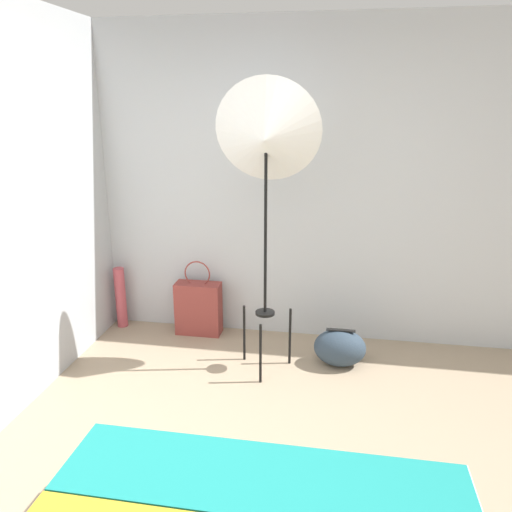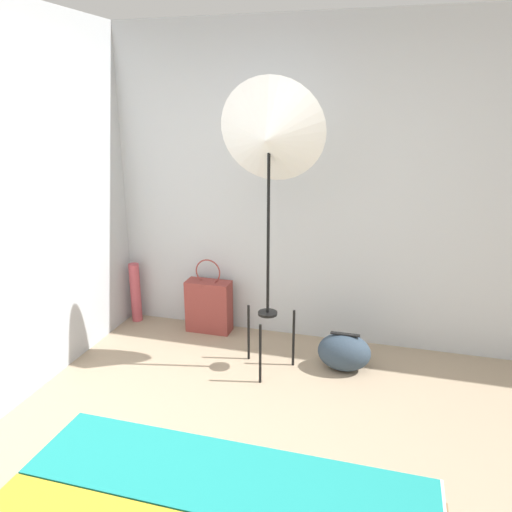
{
  "view_description": "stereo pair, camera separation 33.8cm",
  "coord_description": "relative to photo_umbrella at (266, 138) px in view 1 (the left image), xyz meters",
  "views": [
    {
      "loc": [
        0.43,
        -1.86,
        1.96
      ],
      "look_at": [
        -0.12,
        1.32,
        0.96
      ],
      "focal_mm": 35.0,
      "sensor_mm": 36.0,
      "label": 1
    },
    {
      "loc": [
        0.76,
        -1.78,
        1.96
      ],
      "look_at": [
        -0.12,
        1.32,
        0.96
      ],
      "focal_mm": 35.0,
      "sensor_mm": 36.0,
      "label": 2
    }
  ],
  "objects": [
    {
      "name": "paper_roll",
      "position": [
        -1.4,
        0.53,
        -1.45
      ],
      "size": [
        0.09,
        0.09,
        0.55
      ],
      "color": "#BC4C56",
      "rests_on": "ground_plane"
    },
    {
      "name": "tote_bag",
      "position": [
        -0.67,
        0.51,
        -1.49
      ],
      "size": [
        0.39,
        0.17,
        0.67
      ],
      "color": "brown",
      "rests_on": "ground_plane"
    },
    {
      "name": "wall_side_left",
      "position": [
        -1.53,
        -0.52,
        -0.43
      ],
      "size": [
        0.05,
        8.0,
        2.6
      ],
      "color": "#B7BCC1",
      "rests_on": "ground_plane"
    },
    {
      "name": "wall_back",
      "position": [
        0.08,
        0.67,
        -0.43
      ],
      "size": [
        8.0,
        0.05,
        2.6
      ],
      "color": "#B7BCC1",
      "rests_on": "ground_plane"
    },
    {
      "name": "photo_umbrella",
      "position": [
        0.0,
        0.0,
        0.0
      ],
      "size": [
        0.74,
        0.42,
        2.13
      ],
      "color": "black",
      "rests_on": "ground_plane"
    },
    {
      "name": "duffel_bag",
      "position": [
        0.56,
        0.15,
        -1.59
      ],
      "size": [
        0.4,
        0.29,
        0.3
      ],
      "color": "#2D3D4C",
      "rests_on": "ground_plane"
    }
  ]
}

